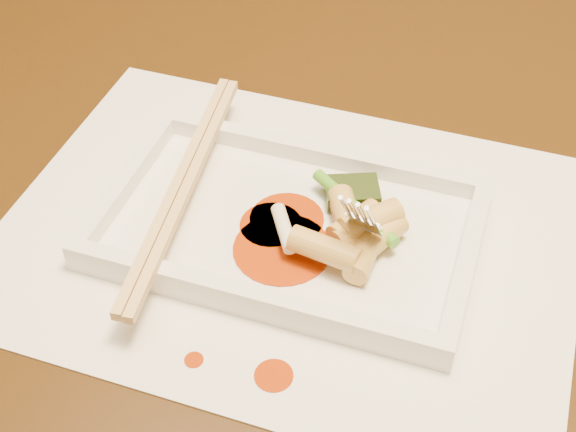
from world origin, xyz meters
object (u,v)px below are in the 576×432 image
(plate_base, at_px, (288,230))
(chopstick_a, at_px, (178,182))
(table, at_px, (231,206))
(placemat, at_px, (288,235))
(fork, at_px, (402,150))

(plate_base, distance_m, chopstick_a, 0.08)
(table, distance_m, plate_base, 0.18)
(placemat, bearing_deg, plate_base, 0.00)
(placemat, distance_m, chopstick_a, 0.09)
(plate_base, height_order, chopstick_a, chopstick_a)
(placemat, relative_size, fork, 2.86)
(plate_base, bearing_deg, chopstick_a, 180.00)
(plate_base, bearing_deg, table, 129.82)
(table, height_order, placemat, placemat)
(plate_base, bearing_deg, placemat, 0.00)
(table, relative_size, plate_base, 5.38)
(placemat, bearing_deg, fork, 14.42)
(fork, bearing_deg, placemat, -165.58)
(table, relative_size, chopstick_a, 5.67)
(table, distance_m, placemat, 0.18)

